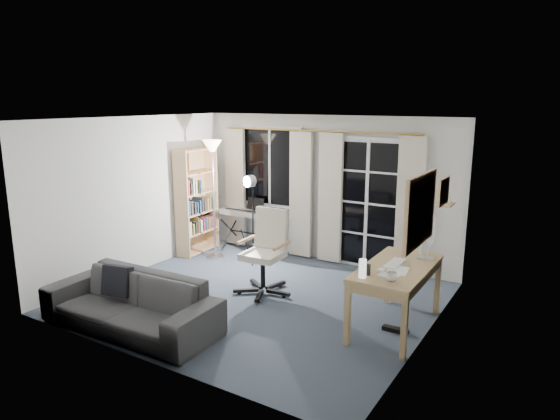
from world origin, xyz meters
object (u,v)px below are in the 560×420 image
object	(u,v)px
bookshelf	(195,204)
monitor	(427,235)
mug	(391,275)
keyboard_piano	(253,215)
torchiere_lamp	(213,164)
studio_light	(250,192)
office_chair	(268,243)
desk	(397,274)
sofa	(130,294)

from	to	relation	value
bookshelf	monitor	world-z (taller)	bookshelf
monitor	mug	distance (m)	0.98
keyboard_piano	mug	world-z (taller)	keyboard_piano
keyboard_piano	torchiere_lamp	bearing A→B (deg)	-122.83
bookshelf	studio_light	bearing A→B (deg)	-4.26
keyboard_piano	mug	distance (m)	3.87
bookshelf	mug	size ratio (longest dim) A/B	14.61
mug	bookshelf	bearing A→B (deg)	158.73
torchiere_lamp	monitor	distance (m)	3.79
office_chair	torchiere_lamp	bearing A→B (deg)	150.51
torchiere_lamp	desk	xyz separation A→B (m)	(3.51, -1.01, -0.94)
mug	sofa	distance (m)	2.99
bookshelf	keyboard_piano	bearing A→B (deg)	27.83
office_chair	desk	size ratio (longest dim) A/B	0.82
office_chair	sofa	world-z (taller)	office_chair
bookshelf	monitor	size ratio (longest dim) A/B	3.33
keyboard_piano	sofa	world-z (taller)	keyboard_piano
torchiere_lamp	desk	size ratio (longest dim) A/B	1.39
office_chair	monitor	xyz separation A→B (m)	(2.12, 0.22, 0.37)
keyboard_piano	studio_light	bearing A→B (deg)	-58.95
desk	monitor	world-z (taller)	monitor
torchiere_lamp	office_chair	world-z (taller)	torchiere_lamp
keyboard_piano	studio_light	size ratio (longest dim) A/B	0.83
bookshelf	monitor	xyz separation A→B (m)	(4.20, -0.65, 0.18)
bookshelf	keyboard_piano	world-z (taller)	bookshelf
bookshelf	studio_light	distance (m)	1.25
studio_light	monitor	size ratio (longest dim) A/B	2.72
bookshelf	office_chair	xyz separation A→B (m)	(2.07, -0.87, -0.18)
torchiere_lamp	office_chair	xyz separation A→B (m)	(1.58, -0.78, -0.92)
office_chair	keyboard_piano	bearing A→B (deg)	128.09
desk	sofa	size ratio (longest dim) A/B	0.65
desk	monitor	distance (m)	0.62
torchiere_lamp	desk	distance (m)	3.77
keyboard_piano	bookshelf	bearing A→B (deg)	-150.38
desk	sofa	bearing A→B (deg)	-148.50
bookshelf	sofa	world-z (taller)	bookshelf
bookshelf	keyboard_piano	distance (m)	1.02
studio_light	office_chair	size ratio (longest dim) A/B	1.28
keyboard_piano	desk	size ratio (longest dim) A/B	0.86
torchiere_lamp	studio_light	world-z (taller)	torchiere_lamp
monitor	sofa	distance (m)	3.57
desk	monitor	xyz separation A→B (m)	(0.20, 0.45, 0.38)
studio_light	desk	world-z (taller)	studio_light
torchiere_lamp	office_chair	distance (m)	1.99
office_chair	mug	size ratio (longest dim) A/B	9.30
monitor	sofa	bearing A→B (deg)	-143.95
studio_light	desk	bearing A→B (deg)	-0.86
sofa	studio_light	bearing A→B (deg)	91.56
studio_light	monitor	distance (m)	3.06
torchiere_lamp	studio_light	size ratio (longest dim) A/B	1.33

